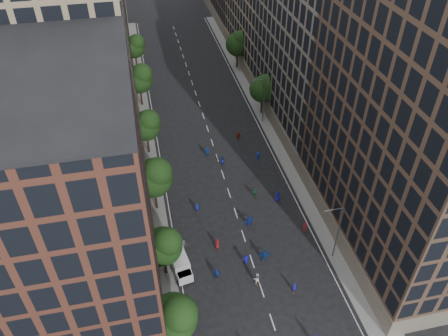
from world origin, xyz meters
The scene contains 35 objects.
ground centered at (0.00, 40.00, 0.00)m, with size 240.00×240.00×0.00m, color black.
sidewalk_left centered at (-12.00, 47.50, 0.07)m, with size 4.00×105.00×0.15m, color slate.
sidewalk_right centered at (12.00, 47.50, 0.07)m, with size 4.00×105.00×0.15m, color slate.
bldg_left_a centered at (-19.00, 11.00, 15.00)m, with size 14.00×22.00×30.00m, color #4F291E.
bldg_left_b centered at (-19.00, 35.00, 17.00)m, with size 14.00×26.00×34.00m, color #968262.
bldg_left_c centered at (-19.00, 58.00, 14.00)m, with size 14.00×20.00×28.00m, color #4F291E.
bldg_right_a centered at (19.00, 15.00, 18.00)m, with size 14.00×30.00×36.00m, color #4D3729.
bldg_right_b centered at (19.00, 44.00, 16.50)m, with size 14.00×28.00×33.00m, color #6E665B.
tree_left_0 centered at (-11.01, 3.85, 5.96)m, with size 5.20×5.20×8.83m.
tree_left_1 centered at (-11.02, 13.86, 5.55)m, with size 4.80×4.80×8.21m.
tree_left_2 centered at (-10.99, 25.83, 6.36)m, with size 5.60×5.60×9.45m.
tree_left_3 centered at (-11.02, 39.85, 5.82)m, with size 5.00×5.00×8.58m.
tree_left_4 centered at (-11.00, 55.84, 6.10)m, with size 5.40×5.40×9.08m.
tree_left_5 centered at (-11.02, 71.86, 5.68)m, with size 4.80×4.80×8.33m.
tree_right_a centered at (11.38, 47.85, 5.63)m, with size 5.00×5.00×8.39m.
tree_right_b centered at (11.39, 67.85, 5.96)m, with size 5.20×5.20×8.83m.
streetlamp_near centered at (10.37, 12.00, 5.17)m, with size 2.64×0.22×9.06m.
streetlamp_far centered at (10.37, 45.00, 5.17)m, with size 2.64×0.22×9.06m.
cargo_van centered at (-9.32, 13.90, 1.27)m, with size 2.83×4.79×2.41m.
skater_1 centered at (3.77, 7.92, 0.76)m, with size 0.55×0.36×1.52m, color #161CB7.
skater_3 centered at (-0.94, 13.16, 0.82)m, with size 1.06×0.61×1.65m, color #12118F.
skater_4 centered at (-5.06, 11.83, 0.89)m, with size 1.04×0.43×1.78m, color #123699.
skater_5 centered at (1.54, 13.25, 0.96)m, with size 1.78×0.57×1.92m, color #123D99.
skater_6 centered at (-3.99, 16.69, 0.78)m, with size 0.77×0.50×1.57m, color maroon.
skater_7 centered at (8.50, 17.02, 0.83)m, with size 0.60×0.40×1.66m, color #AF1E1D.
skater_8 centered at (-0.39, 10.04, 0.91)m, with size 0.89×0.69×1.83m, color silver.
skater_9 centered at (-8.50, 17.46, 0.82)m, with size 1.06×0.61×1.64m, color #47464C.
skater_10 centered at (3.66, 25.18, 0.88)m, with size 1.03×0.43×1.76m, color #1C5D30.
skater_11 centered at (1.22, 19.62, 0.90)m, with size 1.68×0.53×1.81m, color #1632B7.
skater_12 centered at (6.71, 23.72, 0.88)m, with size 0.86×0.56×1.76m, color #121496.
skater_13 centered at (-5.52, 23.94, 0.85)m, with size 0.62×0.41×1.71m, color #1522AE.
skater_14 centered at (0.38, 33.94, 0.84)m, with size 0.82×0.64×1.69m, color #1520AC.
skater_15 centered at (6.43, 33.68, 0.86)m, with size 1.12×0.64×1.73m, color #13339C.
skater_16 centered at (-1.61, 36.72, 0.94)m, with size 1.11×0.46×1.89m, color #1549B1.
skater_17 centered at (4.77, 40.49, 0.77)m, with size 1.44×0.46×1.55m, color #9C2A1A.
Camera 1 is at (-11.37, -21.24, 45.76)m, focal length 35.00 mm.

